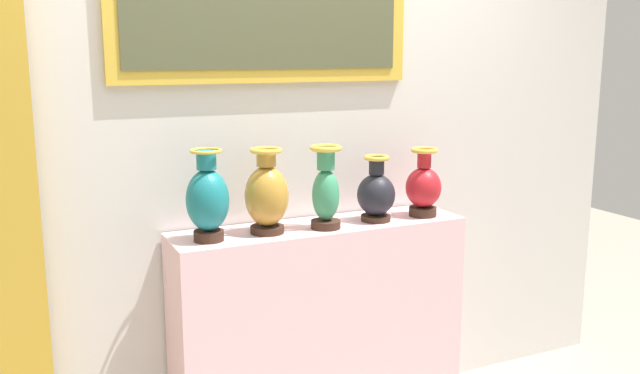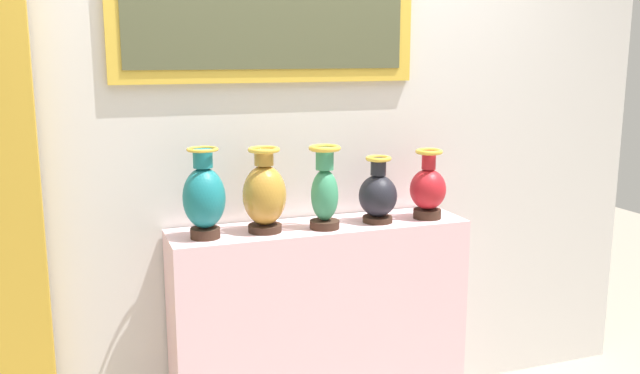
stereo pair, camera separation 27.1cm
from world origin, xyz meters
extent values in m
cube|color=beige|center=(0.00, 0.00, 0.50)|extent=(1.36, 0.34, 1.00)
cube|color=silver|center=(0.00, 0.23, 1.56)|extent=(3.72, 0.10, 3.12)
cylinder|color=#382319|center=(-0.53, -0.04, 1.02)|extent=(0.13, 0.13, 0.04)
ellipsoid|color=#19727A|center=(-0.53, -0.04, 1.17)|extent=(0.18, 0.18, 0.26)
cylinder|color=#19727A|center=(-0.53, -0.04, 1.34)|extent=(0.08, 0.08, 0.08)
torus|color=gold|center=(-0.53, -0.04, 1.38)|extent=(0.13, 0.13, 0.01)
cylinder|color=#382319|center=(-0.26, -0.03, 1.02)|extent=(0.15, 0.15, 0.03)
ellipsoid|color=#B27F2D|center=(-0.26, -0.03, 1.16)|extent=(0.19, 0.19, 0.26)
cylinder|color=#B27F2D|center=(-0.26, -0.03, 1.33)|extent=(0.08, 0.08, 0.07)
torus|color=gold|center=(-0.26, -0.03, 1.36)|extent=(0.14, 0.14, 0.02)
cylinder|color=#382319|center=(0.00, -0.06, 1.02)|extent=(0.13, 0.13, 0.04)
ellipsoid|color=#388C60|center=(0.00, -0.06, 1.15)|extent=(0.12, 0.12, 0.23)
cylinder|color=#388C60|center=(0.00, -0.06, 1.31)|extent=(0.08, 0.08, 0.10)
torus|color=gold|center=(0.00, -0.06, 1.36)|extent=(0.14, 0.14, 0.02)
cylinder|color=#382319|center=(0.27, -0.04, 1.02)|extent=(0.14, 0.14, 0.03)
ellipsoid|color=black|center=(0.27, -0.04, 1.13)|extent=(0.18, 0.18, 0.19)
cylinder|color=black|center=(0.27, -0.04, 1.26)|extent=(0.07, 0.07, 0.08)
torus|color=gold|center=(0.27, -0.04, 1.30)|extent=(0.12, 0.12, 0.02)
cylinder|color=#382319|center=(0.52, -0.05, 1.02)|extent=(0.13, 0.13, 0.04)
ellipsoid|color=red|center=(0.52, -0.05, 1.14)|extent=(0.17, 0.17, 0.19)
cylinder|color=red|center=(0.52, -0.05, 1.28)|extent=(0.07, 0.07, 0.08)
torus|color=gold|center=(0.52, -0.05, 1.32)|extent=(0.13, 0.13, 0.02)
camera|label=1|loc=(-1.27, -2.71, 1.77)|focal=38.31mm
camera|label=2|loc=(-1.02, -2.82, 1.77)|focal=38.31mm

